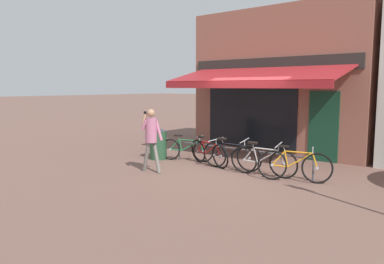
{
  "coord_description": "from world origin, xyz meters",
  "views": [
    {
      "loc": [
        5.6,
        -8.58,
        2.23
      ],
      "look_at": [
        -0.57,
        -1.11,
        1.05
      ],
      "focal_mm": 35.0,
      "sensor_mm": 36.0,
      "label": 1
    }
  ],
  "objects_px": {
    "bicycle_black": "(231,156)",
    "bicycle_orange": "(294,165)",
    "pedestrian_adult": "(151,133)",
    "bicycle_silver": "(263,161)",
    "bicycle_green": "(186,149)",
    "bicycle_red": "(209,153)",
    "litter_bin": "(158,143)"
  },
  "relations": [
    {
      "from": "bicycle_black",
      "to": "pedestrian_adult",
      "type": "bearing_deg",
      "value": -138.91
    },
    {
      "from": "bicycle_green",
      "to": "pedestrian_adult",
      "type": "xyz_separation_m",
      "value": [
        0.27,
        -1.72,
        0.68
      ]
    },
    {
      "from": "bicycle_red",
      "to": "litter_bin",
      "type": "distance_m",
      "value": 1.78
    },
    {
      "from": "pedestrian_adult",
      "to": "bicycle_silver",
      "type": "bearing_deg",
      "value": -138.68
    },
    {
      "from": "bicycle_orange",
      "to": "pedestrian_adult",
      "type": "bearing_deg",
      "value": -175.56
    },
    {
      "from": "bicycle_orange",
      "to": "bicycle_green",
      "type": "bearing_deg",
      "value": 156.22
    },
    {
      "from": "bicycle_silver",
      "to": "bicycle_orange",
      "type": "xyz_separation_m",
      "value": [
        0.81,
        0.03,
        -0.0
      ]
    },
    {
      "from": "bicycle_red",
      "to": "pedestrian_adult",
      "type": "bearing_deg",
      "value": -94.13
    },
    {
      "from": "bicycle_green",
      "to": "bicycle_silver",
      "type": "xyz_separation_m",
      "value": [
        2.74,
        -0.27,
        0.03
      ]
    },
    {
      "from": "bicycle_silver",
      "to": "bicycle_orange",
      "type": "relative_size",
      "value": 1.05
    },
    {
      "from": "bicycle_orange",
      "to": "litter_bin",
      "type": "relative_size",
      "value": 1.73
    },
    {
      "from": "bicycle_black",
      "to": "pedestrian_adult",
      "type": "distance_m",
      "value": 2.23
    },
    {
      "from": "litter_bin",
      "to": "pedestrian_adult",
      "type": "bearing_deg",
      "value": -50.97
    },
    {
      "from": "bicycle_silver",
      "to": "pedestrian_adult",
      "type": "distance_m",
      "value": 2.94
    },
    {
      "from": "bicycle_silver",
      "to": "litter_bin",
      "type": "distance_m",
      "value": 3.6
    },
    {
      "from": "bicycle_red",
      "to": "bicycle_silver",
      "type": "distance_m",
      "value": 1.84
    },
    {
      "from": "bicycle_red",
      "to": "pedestrian_adult",
      "type": "distance_m",
      "value": 1.88
    },
    {
      "from": "bicycle_green",
      "to": "bicycle_silver",
      "type": "height_order",
      "value": "bicycle_silver"
    },
    {
      "from": "pedestrian_adult",
      "to": "bicycle_green",
      "type": "bearing_deg",
      "value": -70.32
    },
    {
      "from": "bicycle_red",
      "to": "bicycle_black",
      "type": "bearing_deg",
      "value": 12.73
    },
    {
      "from": "bicycle_black",
      "to": "pedestrian_adult",
      "type": "xyz_separation_m",
      "value": [
        -1.44,
        -1.58,
        0.65
      ]
    },
    {
      "from": "bicycle_orange",
      "to": "litter_bin",
      "type": "bearing_deg",
      "value": 161.2
    },
    {
      "from": "bicycle_green",
      "to": "bicycle_black",
      "type": "bearing_deg",
      "value": -25.83
    },
    {
      "from": "bicycle_silver",
      "to": "pedestrian_adult",
      "type": "relative_size",
      "value": 1.06
    },
    {
      "from": "bicycle_black",
      "to": "litter_bin",
      "type": "bearing_deg",
      "value": 177.57
    },
    {
      "from": "pedestrian_adult",
      "to": "bicycle_black",
      "type": "bearing_deg",
      "value": -121.75
    },
    {
      "from": "bicycle_green",
      "to": "litter_bin",
      "type": "distance_m",
      "value": 0.93
    },
    {
      "from": "bicycle_silver",
      "to": "litter_bin",
      "type": "xyz_separation_m",
      "value": [
        -3.6,
        -0.06,
        0.1
      ]
    },
    {
      "from": "bicycle_black",
      "to": "bicycle_orange",
      "type": "height_order",
      "value": "bicycle_black"
    },
    {
      "from": "bicycle_green",
      "to": "bicycle_black",
      "type": "relative_size",
      "value": 0.91
    },
    {
      "from": "bicycle_silver",
      "to": "bicycle_green",
      "type": "bearing_deg",
      "value": 166.76
    },
    {
      "from": "bicycle_red",
      "to": "bicycle_silver",
      "type": "xyz_separation_m",
      "value": [
        1.83,
        -0.18,
        0.02
      ]
    }
  ]
}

